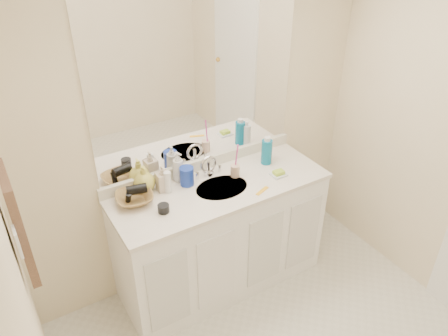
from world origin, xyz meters
TOP-DOWN VIEW (x-y plane):
  - wall_back at (0.00, 1.30)m, footprint 2.60×0.02m
  - vanity_cabinet at (0.00, 1.02)m, footprint 1.50×0.55m
  - countertop at (0.00, 1.02)m, footprint 1.52×0.57m
  - backsplash at (0.00, 1.29)m, footprint 1.52×0.03m
  - sink_basin at (0.00, 1.00)m, footprint 0.37×0.37m
  - faucet at (0.00, 1.18)m, footprint 0.02×0.02m
  - mirror at (0.00, 1.29)m, footprint 1.48×0.01m
  - blue_mug at (-0.18, 1.16)m, footprint 0.11×0.11m
  - tan_cup at (0.15, 1.08)m, footprint 0.08×0.08m
  - toothbrush at (0.16, 1.08)m, footprint 0.01×0.04m
  - mouthwash_bottle at (0.45, 1.11)m, footprint 0.08×0.08m
  - clear_pump_bottle at (0.49, 1.15)m, footprint 0.06×0.06m
  - soap_dish at (0.42, 0.92)m, footprint 0.11×0.09m
  - green_soap at (0.42, 0.92)m, footprint 0.08×0.06m
  - orange_comb at (0.21, 0.83)m, footprint 0.12×0.07m
  - dark_jar at (-0.45, 0.96)m, footprint 0.09×0.09m
  - extra_white_bottle at (-0.33, 1.15)m, footprint 0.05×0.05m
  - soap_bottle_white at (-0.21, 1.24)m, footprint 0.10×0.10m
  - soap_bottle_cream at (-0.35, 1.19)m, footprint 0.09×0.09m
  - soap_bottle_yellow at (-0.46, 1.24)m, footprint 0.15×0.15m
  - wicker_basket at (-0.56, 1.15)m, footprint 0.27×0.27m
  - hair_dryer at (-0.54, 1.15)m, footprint 0.14×0.09m
  - hand_towel at (-1.25, 0.77)m, footprint 0.04×0.32m
  - switch_plate at (-1.27, 0.57)m, footprint 0.01×0.08m

SIDE VIEW (x-z plane):
  - vanity_cabinet at x=0.00m, z-range 0.00..0.85m
  - countertop at x=0.00m, z-range 0.85..0.88m
  - sink_basin at x=0.00m, z-range 0.86..0.88m
  - orange_comb at x=0.21m, z-range 0.88..0.89m
  - soap_dish at x=0.42m, z-range 0.88..0.89m
  - green_soap at x=0.42m, z-range 0.89..0.92m
  - dark_jar at x=-0.45m, z-range 0.88..0.93m
  - wicker_basket at x=-0.56m, z-range 0.88..0.94m
  - backsplash at x=0.00m, z-range 0.88..0.96m
  - tan_cup at x=0.15m, z-range 0.88..0.97m
  - faucet at x=0.00m, z-range 0.88..0.99m
  - blue_mug at x=-0.18m, z-range 0.88..1.01m
  - extra_white_bottle at x=-0.33m, z-range 0.88..1.03m
  - clear_pump_bottle at x=0.49m, z-range 0.88..1.04m
  - hair_dryer at x=-0.54m, z-range 0.94..1.00m
  - soap_bottle_yellow at x=-0.46m, z-range 0.88..1.06m
  - mouthwash_bottle at x=0.45m, z-range 0.88..1.07m
  - soap_bottle_cream at x=-0.35m, z-range 0.88..1.07m
  - soap_bottle_white at x=-0.21m, z-range 0.88..1.10m
  - toothbrush at x=0.16m, z-range 0.93..1.13m
  - wall_back at x=0.00m, z-range 0.00..2.40m
  - hand_towel at x=-1.25m, z-range 0.98..1.52m
  - switch_plate at x=-1.27m, z-range 1.24..1.36m
  - mirror at x=0.00m, z-range 0.96..2.16m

